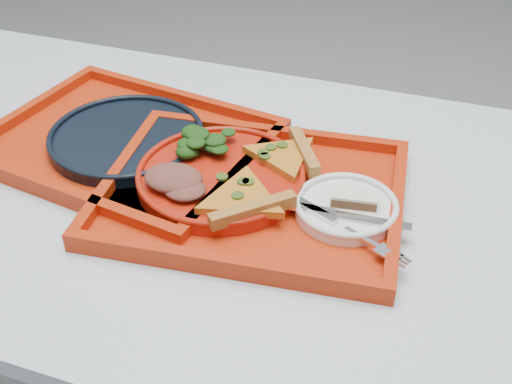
{
  "coord_description": "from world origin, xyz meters",
  "views": [
    {
      "loc": [
        0.24,
        -0.75,
        1.35
      ],
      "look_at": [
        -0.01,
        -0.03,
        0.78
      ],
      "focal_mm": 45.0,
      "sensor_mm": 36.0,
      "label": 1
    }
  ],
  "objects_px": {
    "dinner_plate": "(221,178)",
    "navy_plate": "(127,139)",
    "dessert_bar": "(354,199)",
    "tray_far": "(128,146)",
    "tray_main": "(252,196)"
  },
  "relations": [
    {
      "from": "dinner_plate",
      "to": "navy_plate",
      "type": "relative_size",
      "value": 1.0
    },
    {
      "from": "dinner_plate",
      "to": "dessert_bar",
      "type": "xyz_separation_m",
      "value": [
        0.21,
        -0.0,
        0.01
      ]
    },
    {
      "from": "tray_far",
      "to": "dinner_plate",
      "type": "xyz_separation_m",
      "value": [
        0.19,
        -0.05,
        0.02
      ]
    },
    {
      "from": "tray_far",
      "to": "dessert_bar",
      "type": "xyz_separation_m",
      "value": [
        0.4,
        -0.06,
        0.03
      ]
    },
    {
      "from": "tray_far",
      "to": "navy_plate",
      "type": "xyz_separation_m",
      "value": [
        0.0,
        0.0,
        0.01
      ]
    },
    {
      "from": "navy_plate",
      "to": "dessert_bar",
      "type": "xyz_separation_m",
      "value": [
        0.4,
        -0.06,
        0.02
      ]
    },
    {
      "from": "dinner_plate",
      "to": "dessert_bar",
      "type": "relative_size",
      "value": 3.75
    },
    {
      "from": "tray_far",
      "to": "dinner_plate",
      "type": "relative_size",
      "value": 1.73
    },
    {
      "from": "dinner_plate",
      "to": "dessert_bar",
      "type": "bearing_deg",
      "value": -1.1
    },
    {
      "from": "tray_main",
      "to": "dinner_plate",
      "type": "relative_size",
      "value": 1.73
    },
    {
      "from": "tray_main",
      "to": "dinner_plate",
      "type": "bearing_deg",
      "value": 163.75
    },
    {
      "from": "tray_main",
      "to": "dessert_bar",
      "type": "height_order",
      "value": "dessert_bar"
    },
    {
      "from": "tray_far",
      "to": "dessert_bar",
      "type": "relative_size",
      "value": 6.49
    },
    {
      "from": "tray_far",
      "to": "dessert_bar",
      "type": "bearing_deg",
      "value": 0.79
    },
    {
      "from": "tray_main",
      "to": "tray_far",
      "type": "bearing_deg",
      "value": 159.8
    }
  ]
}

